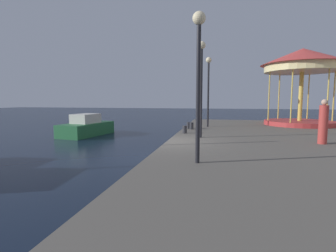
% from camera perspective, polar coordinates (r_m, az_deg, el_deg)
% --- Properties ---
extents(ground_plane, '(120.00, 120.00, 0.00)m').
position_cam_1_polar(ground_plane, '(11.29, -0.11, -7.28)').
color(ground_plane, black).
extents(motorboat_green, '(2.52, 4.48, 1.54)m').
position_cam_1_polar(motorboat_green, '(19.26, -17.61, -0.25)').
color(motorboat_green, '#236638').
rests_on(motorboat_green, ground).
extents(carousel, '(5.40, 5.40, 5.18)m').
position_cam_1_polar(carousel, '(20.01, 27.58, 11.28)').
color(carousel, '#B23333').
rests_on(carousel, quay_dock).
extents(lamp_post_near_edge, '(0.36, 0.36, 4.12)m').
position_cam_1_polar(lamp_post_near_edge, '(7.24, 6.79, 14.22)').
color(lamp_post_near_edge, black).
rests_on(lamp_post_near_edge, quay_dock).
extents(lamp_post_mid_promenade, '(0.36, 0.36, 4.39)m').
position_cam_1_polar(lamp_post_mid_promenade, '(12.07, 7.39, 11.65)').
color(lamp_post_mid_promenade, black).
rests_on(lamp_post_mid_promenade, quay_dock).
extents(lamp_post_far_end, '(0.36, 0.36, 4.43)m').
position_cam_1_polar(lamp_post_far_end, '(16.87, 8.94, 10.10)').
color(lamp_post_far_end, black).
rests_on(lamp_post_far_end, quay_dock).
extents(bollard_center, '(0.24, 0.24, 0.40)m').
position_cam_1_polar(bollard_center, '(13.54, 3.70, -0.77)').
color(bollard_center, '#2D2D33').
rests_on(bollard_center, quay_dock).
extents(bollard_north, '(0.24, 0.24, 0.40)m').
position_cam_1_polar(bollard_north, '(15.38, 5.22, 0.03)').
color(bollard_north, '#2D2D33').
rests_on(bollard_north, quay_dock).
extents(bollard_south, '(0.24, 0.24, 0.40)m').
position_cam_1_polar(bollard_south, '(15.63, 4.57, 0.14)').
color(bollard_south, '#2D2D33').
rests_on(bollard_south, quay_dock).
extents(person_by_the_water, '(0.34, 0.34, 1.79)m').
position_cam_1_polar(person_by_the_water, '(11.99, 31.15, 0.56)').
color(person_by_the_water, '#B23833').
rests_on(person_by_the_water, quay_dock).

